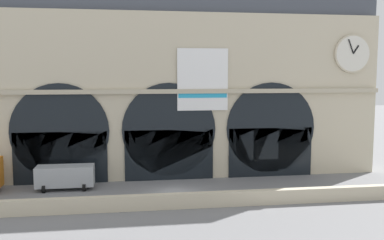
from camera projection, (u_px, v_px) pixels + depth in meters
The scene contains 4 objects.
ground_plane at pixel (175, 193), 37.97m from camera, with size 200.00×200.00×0.00m, color slate.
quay_parapet_wall at pixel (181, 201), 33.62m from camera, with size 90.00×0.70×1.19m, color beige.
station_building at pixel (167, 78), 43.83m from camera, with size 44.32×4.48×21.20m.
van_midwest at pixel (65, 176), 39.12m from camera, with size 5.20×2.48×2.20m.
Camera 1 is at (-3.94, -36.90, 10.51)m, focal length 39.70 mm.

